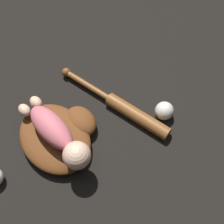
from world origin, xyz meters
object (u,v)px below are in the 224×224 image
(baby_figure, at_px, (58,135))
(baseball_bat, at_px, (126,109))
(baseball, at_px, (164,111))
(baseball_glove, at_px, (59,135))

(baby_figure, relative_size, baseball_bat, 0.77)
(baseball, bearing_deg, baseball_glove, -97.51)
(baby_figure, xyz_separation_m, baseball_bat, (-0.06, 0.30, -0.09))
(baseball_glove, bearing_deg, baseball_bat, 93.08)
(baseball, bearing_deg, baseball_bat, -117.68)
(baseball_glove, relative_size, baseball_bat, 0.79)
(baseball_glove, bearing_deg, baby_figure, -8.92)
(baby_figure, height_order, baseball, baby_figure)
(baby_figure, bearing_deg, baseball, 88.03)
(baseball_bat, bearing_deg, baseball, 62.32)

